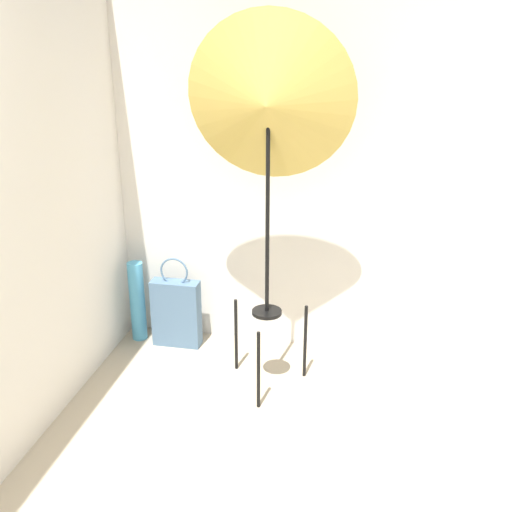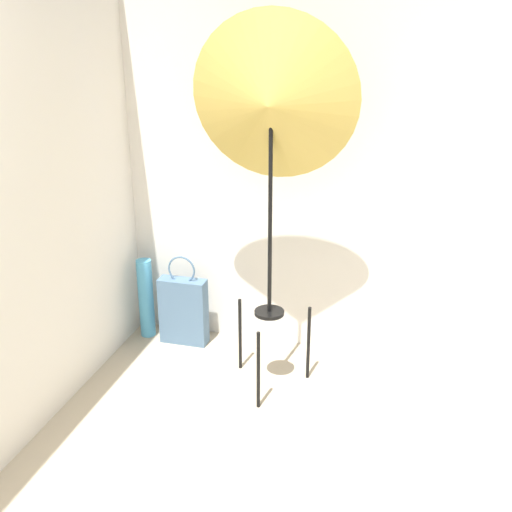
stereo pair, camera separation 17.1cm
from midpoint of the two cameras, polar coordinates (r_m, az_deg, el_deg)
The scene contains 4 objects.
wall_back at distance 3.54m, azimuth 10.65°, elevation 10.11°, with size 8.00×0.05×2.60m.
photo_umbrella at distance 3.02m, azimuth 3.13°, elevation 14.12°, with size 0.86×0.40×2.04m.
tote_bag at distance 3.91m, azimuth -5.68°, elevation -5.17°, with size 0.31×0.11×0.60m.
paper_roll at distance 4.01m, azimuth -9.24°, elevation -4.00°, with size 0.10×0.10×0.54m.
Camera 2 is at (0.34, -1.01, 1.95)m, focal length 42.00 mm.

